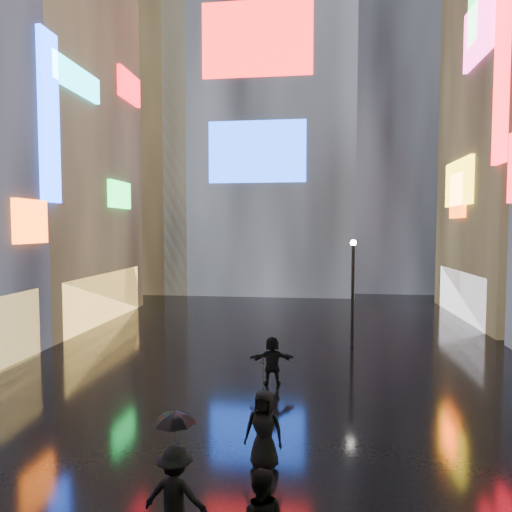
# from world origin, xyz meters

# --- Properties ---
(ground) EXTENTS (140.00, 140.00, 0.00)m
(ground) POSITION_xyz_m (0.00, 20.00, 0.00)
(ground) COLOR black
(ground) RESTS_ON ground
(building_left_far) EXTENTS (10.28, 12.00, 22.00)m
(building_left_far) POSITION_xyz_m (-15.98, 26.00, 10.98)
(building_left_far) COLOR black
(building_left_far) RESTS_ON ground
(tower_main) EXTENTS (16.00, 14.20, 42.00)m
(tower_main) POSITION_xyz_m (-3.00, 43.97, 21.01)
(tower_main) COLOR black
(tower_main) RESTS_ON ground
(tower_flank_right) EXTENTS (12.00, 12.00, 34.00)m
(tower_flank_right) POSITION_xyz_m (9.00, 46.00, 17.00)
(tower_flank_right) COLOR black
(tower_flank_right) RESTS_ON ground
(tower_flank_left) EXTENTS (10.00, 10.00, 26.00)m
(tower_flank_left) POSITION_xyz_m (-14.00, 42.00, 13.00)
(tower_flank_left) COLOR black
(tower_flank_left) RESTS_ON ground
(lamp_far) EXTENTS (0.30, 0.30, 5.20)m
(lamp_far) POSITION_xyz_m (3.54, 22.16, 2.94)
(lamp_far) COLOR black
(lamp_far) RESTS_ON ground
(pedestrian_2) EXTENTS (1.24, 0.77, 1.84)m
(pedestrian_2) POSITION_xyz_m (-0.89, 7.24, 0.92)
(pedestrian_2) COLOR black
(pedestrian_2) RESTS_ON ground
(pedestrian_4) EXTENTS (1.01, 0.73, 1.91)m
(pedestrian_4) POSITION_xyz_m (0.43, 10.05, 0.95)
(pedestrian_4) COLOR black
(pedestrian_4) RESTS_ON ground
(pedestrian_5) EXTENTS (1.73, 0.78, 1.80)m
(pedestrian_5) POSITION_xyz_m (0.12, 15.92, 0.90)
(pedestrian_5) COLOR black
(pedestrian_5) RESTS_ON ground
(umbrella_1) EXTENTS (0.93, 0.93, 0.66)m
(umbrella_1) POSITION_xyz_m (-0.89, 7.24, 2.17)
(umbrella_1) COLOR black
(umbrella_1) RESTS_ON pedestrian_2
(umbrella_2) EXTENTS (1.27, 1.26, 0.84)m
(umbrella_2) POSITION_xyz_m (0.43, 10.05, 2.33)
(umbrella_2) COLOR black
(umbrella_2) RESTS_ON pedestrian_4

